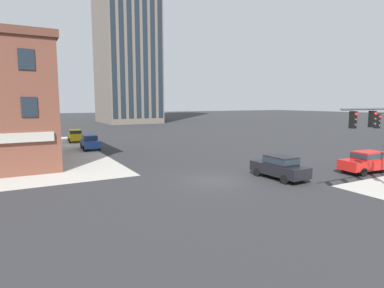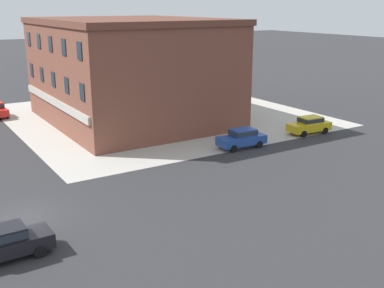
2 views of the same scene
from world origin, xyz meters
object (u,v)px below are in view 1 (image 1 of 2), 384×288
object	(u,v)px
car_main_northbound_near	(367,161)
car_cross_eastbound	(90,141)
car_main_northbound_far	(75,135)
car_main_mid	(280,166)

from	to	relation	value
car_main_northbound_near	car_cross_eastbound	xyz separation A→B (m)	(-16.48, 23.63, 0.00)
car_main_northbound_far	car_cross_eastbound	distance (m)	8.64
car_main_northbound_near	car_main_northbound_far	size ratio (longest dim) A/B	1.00
car_main_northbound_far	car_main_mid	bearing A→B (deg)	-73.11
car_cross_eastbound	car_main_mid	xyz separation A→B (m)	(8.99, -21.87, 0.00)
car_main_northbound_near	car_main_mid	bearing A→B (deg)	166.83
car_main_northbound_far	car_cross_eastbound	size ratio (longest dim) A/B	1.00
car_cross_eastbound	car_main_northbound_far	bearing A→B (deg)	91.85
car_cross_eastbound	car_main_mid	bearing A→B (deg)	-67.67
car_main_northbound_near	car_cross_eastbound	size ratio (longest dim) A/B	1.01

